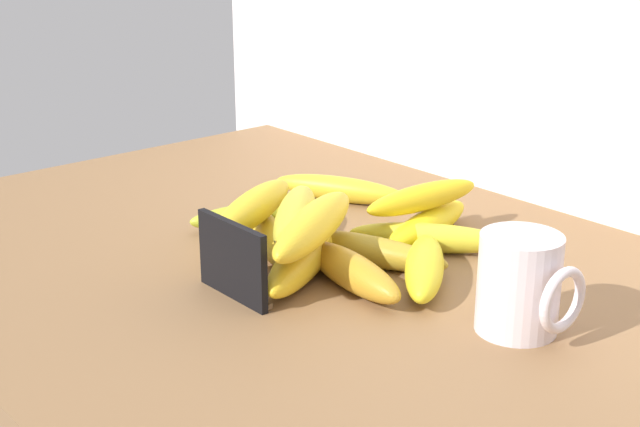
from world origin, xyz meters
The scene contains 17 objects.
counter_top centered at (0.00, 0.00, 1.50)cm, with size 110.00×76.00×3.00cm, color olive.
chalkboard_sign centered at (2.81, -10.82, 6.86)cm, with size 11.00×1.80×8.40cm.
coffee_mug centered at (27.12, 5.48, 7.88)cm, with size 9.44×7.94×9.76cm.
banana_0 centered at (4.69, 16.64, 4.88)cm, with size 19.12×3.76×3.76cm, color yellow.
banana_1 centered at (5.50, 5.65, 4.79)cm, with size 19.88×3.57×3.57cm, color #A98B27.
banana_2 centered at (-5.15, -0.31, 4.81)cm, with size 18.12×3.61×3.61cm, color gold.
banana_3 centered at (13.77, 6.52, 5.08)cm, with size 16.50×4.16×4.16cm, color yellow.
banana_4 centered at (7.42, 14.09, 4.75)cm, with size 19.02×3.49×3.49cm, color gold.
banana_5 centered at (-12.34, 3.63, 4.66)cm, with size 17.27×3.33×3.33cm, color #A6B32B.
banana_6 centered at (-13.35, 18.61, 4.75)cm, with size 19.44×3.49×3.49cm, color gold.
banana_7 centered at (3.66, -2.08, 5.18)cm, with size 19.34×4.35×4.35cm, color yellow.
banana_8 centered at (9.29, 0.11, 5.00)cm, with size 16.74×3.99×3.99cm, color #B98723.
banana_9 centered at (0.20, 0.47, 4.65)cm, with size 18.15×3.29×3.29cm, color yellow.
banana_10 centered at (4.02, 16.49, 8.39)cm, with size 17.33×3.27×3.27cm, color yellow.
banana_11 centered at (-5.80, -1.72, 8.60)cm, with size 19.30×3.98×3.98cm, color yellow.
banana_12 centered at (5.15, -1.83, 9.52)cm, with size 20.23×4.34×4.34cm, color yellow.
banana_13 centered at (2.24, -1.95, 9.50)cm, with size 19.95×4.29×4.29cm, color gold.
Camera 1 is at (73.63, -59.84, 42.55)cm, focal length 50.17 mm.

